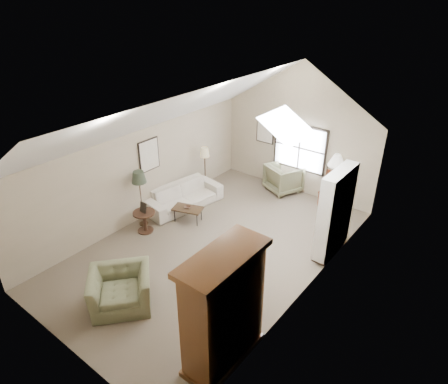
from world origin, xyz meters
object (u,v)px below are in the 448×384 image
Objects in this scene: armchair_far at (284,178)px; side_chair at (328,189)px; sofa at (184,196)px; armchair_near at (121,289)px; coffee_table at (188,214)px; side_table at (145,222)px; armoire at (224,309)px.

armchair_far is 1.47m from side_chair.
sofa is at bearing -138.45° from side_chair.
side_chair is at bearing 27.92° from armchair_near.
armchair_near is 1.25× the size of armchair_far.
sofa is 2.41× the size of armchair_far.
sofa is at bearing 79.33° from armchair_far.
armchair_near is at bearing -100.72° from side_chair.
side_table is at bearing -117.33° from coffee_table.
coffee_table is 0.77× the size of side_chair.
armoire is 2.10× the size of side_chair.
armchair_near is 1.15× the size of side_chair.
armchair_near is 2.07× the size of side_table.
coffee_table is (-3.53, 2.92, -0.90)m from armoire.
sofa is 3.99× the size of side_table.
coffee_table is at bearing -119.45° from sofa.
side_chair reaches higher than sofa.
armoire is 1.83× the size of armchair_near.
sofa is 3.19m from armchair_far.
armchair_near is 2.70m from side_table.
armchair_far is at bearing 111.45° from armoire.
armoire is 4.56m from side_table.
armchair_near reaches higher than side_table.
side_table is at bearing 155.53° from armoire.
armoire is 6.59m from armchair_far.
armchair_far is at bearing 70.33° from coffee_table.
side_table is (0.10, -1.60, -0.05)m from sofa.
side_table is at bearing -166.45° from sofa.
coffee_table is at bearing 62.67° from side_table.
side_chair is at bearing 53.33° from side_table.
armoire reaches higher than side_table.
side_chair reaches higher than armchair_near.
side_table is 0.55× the size of side_chair.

